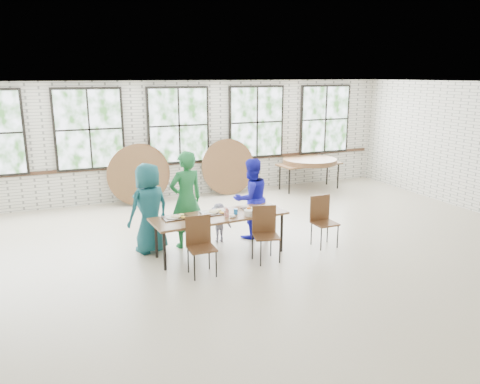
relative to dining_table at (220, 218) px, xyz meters
The scene contains 13 objects.
room 4.47m from the dining_table, 83.40° to the left, with size 12.00×12.00×12.00m.
dining_table is the anchor object (origin of this frame).
chair_near_left 0.86m from the dining_table, 132.71° to the right, with size 0.43×0.42×0.95m.
chair_near_right 0.83m from the dining_table, 38.12° to the right, with size 0.51×0.50×0.95m.
chair_spare 1.97m from the dining_table, ahead, with size 0.43×0.41×0.95m.
adult_teal 1.29m from the dining_table, 149.62° to the left, with size 0.80×0.52×1.64m, color navy.
adult_green 0.80m from the dining_table, 122.59° to the left, with size 0.66×0.43×1.81m, color #1D6D35.
toddler 0.75m from the dining_table, 70.99° to the left, with size 0.49×0.28×0.76m, color #18133B.
adult_blue 1.11m from the dining_table, 35.91° to the left, with size 0.77×0.60×1.58m, color #1B1CC3.
storage_table 5.46m from the dining_table, 42.18° to the left, with size 1.86×0.92×0.74m.
tabletop_clutter 0.12m from the dining_table, 21.51° to the right, with size 1.92×0.61×0.11m.
round_tops_stacked 5.46m from the dining_table, 42.18° to the left, with size 1.50×1.50×0.13m.
round_tops_leaning 4.01m from the dining_table, 87.68° to the left, with size 3.94×0.39×1.49m.
Camera 1 is at (-3.24, -7.25, 3.14)m, focal length 35.00 mm.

